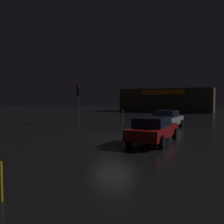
{
  "coord_description": "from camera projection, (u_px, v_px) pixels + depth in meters",
  "views": [
    {
      "loc": [
        6.09,
        -12.77,
        2.29
      ],
      "look_at": [
        -1.27,
        2.42,
        1.4
      ],
      "focal_mm": 37.68,
      "sensor_mm": 36.0,
      "label": 1
    }
  ],
  "objects": [
    {
      "name": "car_far",
      "position": [
        166.0,
        119.0,
        18.76
      ],
      "size": [
        2.24,
        4.37,
        1.44
      ],
      "color": "#B7B7BF",
      "rests_on": "ground"
    },
    {
      "name": "ground_plane",
      "position": [
        113.0,
        137.0,
        14.25
      ],
      "size": [
        120.0,
        120.0,
        0.0
      ],
      "primitive_type": "plane",
      "color": "black"
    },
    {
      "name": "bollard_kerb_a",
      "position": [
        1.0,
        181.0,
        5.27
      ],
      "size": [
        0.09,
        0.09,
        0.9
      ],
      "primitive_type": "cylinder",
      "color": "gold",
      "rests_on": "ground"
    },
    {
      "name": "car_near",
      "position": [
        154.0,
        129.0,
        12.62
      ],
      "size": [
        1.92,
        4.59,
        1.36
      ],
      "color": "#A51414",
      "rests_on": "ground"
    },
    {
      "name": "store_building",
      "position": [
        167.0,
        100.0,
        45.52
      ],
      "size": [
        16.97,
        7.04,
        4.36
      ],
      "color": "brown",
      "rests_on": "ground"
    },
    {
      "name": "bollard_kerb_b",
      "position": [
        123.0,
        117.0,
        22.47
      ],
      "size": [
        0.09,
        0.09,
        1.26
      ],
      "primitive_type": "cylinder",
      "color": "gold",
      "rests_on": "ground"
    },
    {
      "name": "traffic_signal_main",
      "position": [
        78.0,
        95.0,
        22.97
      ],
      "size": [
        0.42,
        0.42,
        3.62
      ],
      "color": "#595B60",
      "rests_on": "ground"
    }
  ]
}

